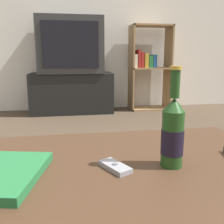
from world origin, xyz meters
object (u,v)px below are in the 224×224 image
object	(u,v)px
bookshelf	(148,66)
cell_phone	(114,167)
television	(70,45)
tv_stand	(72,93)
beer_bottle	(173,132)
table_book	(2,174)

from	to	relation	value
bookshelf	cell_phone	distance (m)	2.90
television	bookshelf	bearing A→B (deg)	3.56
tv_stand	cell_phone	size ratio (longest dim) A/B	9.07
bookshelf	beer_bottle	world-z (taller)	bookshelf
tv_stand	television	xyz separation A→B (m)	(0.00, -0.00, 0.59)
television	beer_bottle	bearing A→B (deg)	-85.05
television	beer_bottle	distance (m)	2.70
beer_bottle	cell_phone	distance (m)	0.19
television	cell_phone	world-z (taller)	television
cell_phone	beer_bottle	bearing A→B (deg)	-28.00
beer_bottle	bookshelf	bearing A→B (deg)	73.97
tv_stand	beer_bottle	size ratio (longest dim) A/B	3.60
tv_stand	bookshelf	distance (m)	1.07
bookshelf	cell_phone	world-z (taller)	bookshelf
beer_bottle	table_book	world-z (taller)	beer_bottle
beer_bottle	cell_phone	size ratio (longest dim) A/B	2.52
television	bookshelf	distance (m)	1.05
beer_bottle	television	bearing A→B (deg)	94.95
cell_phone	television	bearing A→B (deg)	64.97
television	table_book	distance (m)	2.72
table_book	beer_bottle	bearing A→B (deg)	13.29
tv_stand	television	world-z (taller)	television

